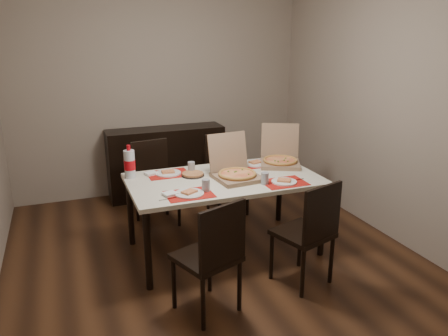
{
  "coord_description": "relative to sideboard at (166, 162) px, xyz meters",
  "views": [
    {
      "loc": [
        -1.24,
        -3.63,
        2.08
      ],
      "look_at": [
        0.15,
        0.05,
        0.85
      ],
      "focal_mm": 35.0,
      "sensor_mm": 36.0,
      "label": 1
    }
  ],
  "objects": [
    {
      "name": "dip_bowl",
      "position": [
        0.27,
        -1.53,
        0.31
      ],
      "size": [
        0.13,
        0.13,
        0.03
      ],
      "primitive_type": "imported",
      "rotation": [
        0.0,
        0.0,
        -0.1
      ],
      "color": "white",
      "rests_on": "dining_table"
    },
    {
      "name": "chair_near_right",
      "position": [
        0.59,
        -2.57,
        0.06
      ],
      "size": [
        0.53,
        0.53,
        0.93
      ],
      "color": "black",
      "rests_on": "ground"
    },
    {
      "name": "faina_plate",
      "position": [
        -0.1,
        -1.56,
        0.31
      ],
      "size": [
        0.22,
        0.22,
        0.03
      ],
      "color": "black",
      "rests_on": "dining_table"
    },
    {
      "name": "sideboard",
      "position": [
        0.0,
        0.0,
        0.0
      ],
      "size": [
        1.5,
        0.4,
        0.9
      ],
      "primitive_type": "cube",
      "color": "black",
      "rests_on": "ground"
    },
    {
      "name": "napkin_loose",
      "position": [
        0.23,
        -1.79,
        0.31
      ],
      "size": [
        0.16,
        0.16,
        0.02
      ],
      "primitive_type": "cube",
      "rotation": [
        0.0,
        0.0,
        0.79
      ],
      "color": "white",
      "rests_on": "dining_table"
    },
    {
      "name": "chair_near_left",
      "position": [
        -0.3,
        -2.67,
        0.06
      ],
      "size": [
        0.54,
        0.54,
        0.93
      ],
      "color": "black",
      "rests_on": "ground"
    },
    {
      "name": "chair_far_right",
      "position": [
        0.53,
        -0.78,
        0.06
      ],
      "size": [
        0.44,
        0.44,
        0.93
      ],
      "color": "black",
      "rests_on": "ground"
    },
    {
      "name": "setting_far_right",
      "position": [
        0.57,
        -1.43,
        0.32
      ],
      "size": [
        0.48,
        0.3,
        0.11
      ],
      "color": "red",
      "rests_on": "dining_table"
    },
    {
      "name": "dining_table",
      "position": [
        0.15,
        -1.73,
        0.23
      ],
      "size": [
        1.8,
        1.0,
        0.75
      ],
      "color": "beige",
      "rests_on": "ground"
    },
    {
      "name": "setting_far_left",
      "position": [
        -0.27,
        -1.42,
        0.32
      ],
      "size": [
        0.49,
        0.3,
        0.11
      ],
      "color": "red",
      "rests_on": "dining_table"
    },
    {
      "name": "pizza_box_right",
      "position": [
        0.86,
        -1.51,
        0.36
      ],
      "size": [
        0.55,
        0.57,
        0.4
      ],
      "color": "#84664C",
      "rests_on": "dining_table"
    },
    {
      "name": "setting_near_left",
      "position": [
        -0.26,
        -2.02,
        0.32
      ],
      "size": [
        0.48,
        0.3,
        0.11
      ],
      "color": "red",
      "rests_on": "dining_table"
    },
    {
      "name": "ground",
      "position": [
        0.0,
        -1.78,
        -0.46
      ],
      "size": [
        3.8,
        4.0,
        0.02
      ],
      "primitive_type": "cube",
      "color": "#462715",
      "rests_on": "ground"
    },
    {
      "name": "room_walls",
      "position": [
        0.0,
        -1.35,
        1.28
      ],
      "size": [
        3.84,
        4.02,
        2.62
      ],
      "color": "gray",
      "rests_on": "ground"
    },
    {
      "name": "setting_near_right",
      "position": [
        0.57,
        -2.04,
        0.32
      ],
      "size": [
        0.45,
        0.3,
        0.11
      ],
      "color": "red",
      "rests_on": "dining_table"
    },
    {
      "name": "chair_far_left",
      "position": [
        -0.33,
        -0.81,
        0.06
      ],
      "size": [
        0.48,
        0.48,
        0.93
      ],
      "color": "black",
      "rests_on": "ground"
    },
    {
      "name": "pizza_box_center",
      "position": [
        0.25,
        -1.78,
        0.36
      ],
      "size": [
        0.44,
        0.48,
        0.4
      ],
      "color": "#84664C",
      "rests_on": "dining_table"
    },
    {
      "name": "soda_bottle",
      "position": [
        -0.68,
        -1.4,
        0.44
      ],
      "size": [
        0.11,
        0.11,
        0.32
      ],
      "color": "silver",
      "rests_on": "dining_table"
    }
  ]
}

